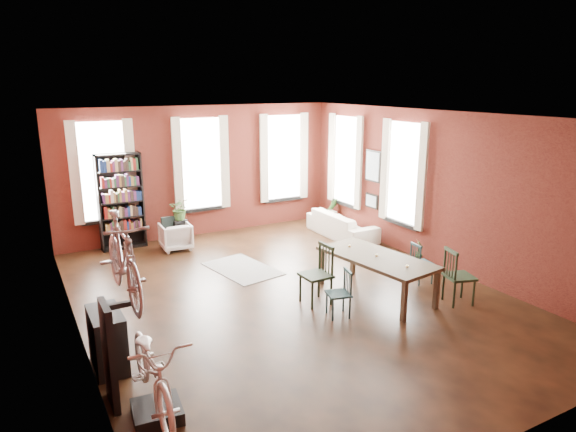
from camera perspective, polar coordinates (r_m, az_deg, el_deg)
room at (r=9.38m, az=-0.37°, el=4.84°), size 9.00×9.04×3.22m
dining_table at (r=9.39m, az=9.73°, el=-6.57°), size 1.29×2.29×0.74m
dining_chair_a at (r=8.50m, az=5.63°, el=-8.59°), size 0.44×0.44×0.78m
dining_chair_b at (r=8.90m, az=3.11°, el=-6.56°), size 0.49×0.49×1.04m
dining_chair_c at (r=9.38m, az=18.51°, el=-6.37°), size 0.56×0.56×0.98m
dining_chair_d at (r=10.14m, az=14.64°, el=-5.08°), size 0.40×0.40×0.79m
bookshelf at (r=12.28m, az=-18.09°, el=1.53°), size 1.00×0.32×2.20m
white_armchair at (r=12.04m, az=-12.38°, el=-2.07°), size 0.69×0.65×0.68m
cream_sofa at (r=12.80m, az=6.02°, el=-0.50°), size 0.61×2.08×0.81m
striped_rug at (r=10.68m, az=-5.11°, el=-5.85°), size 1.29×1.79×0.01m
bike_trainer at (r=6.46m, az=-14.35°, el=-20.33°), size 0.59×0.59×0.16m
bike_wall_rack at (r=6.53m, az=-19.26°, el=-14.45°), size 0.16×0.60×1.30m
console_table at (r=7.45m, az=-19.43°, el=-12.85°), size 0.40×0.80×0.80m
plant_stand at (r=12.35m, az=-11.98°, el=-1.77°), size 0.34×0.34×0.62m
plant_by_sofa at (r=13.82m, az=4.73°, el=-0.36°), size 0.52×0.81×0.34m
plant_small at (r=11.44m, az=14.34°, el=-4.41°), size 0.52×0.51×0.17m
bicycle_floor at (r=5.93m, az=-15.07°, el=-12.37°), size 0.69×1.00×1.86m
bicycle_hung at (r=6.01m, az=-18.10°, el=-1.56°), size 0.47×1.00×1.66m
plant_on_stand at (r=12.19m, az=-11.88°, el=0.53°), size 0.63×0.66×0.41m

